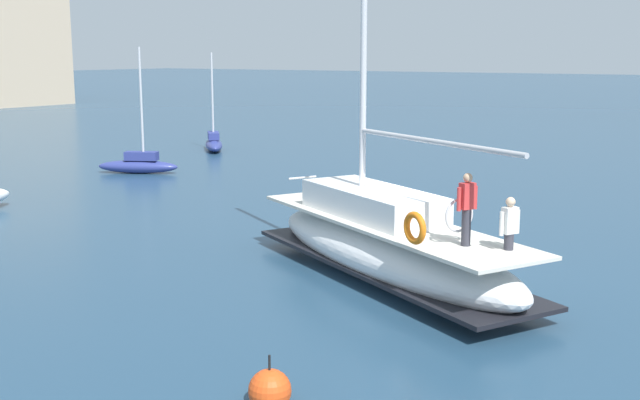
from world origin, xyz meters
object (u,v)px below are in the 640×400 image
(moored_sloop_far, at_px, (139,164))
(main_sailboat, at_px, (386,243))
(moored_sloop_near, at_px, (214,143))
(mooring_buoy, at_px, (270,390))

(moored_sloop_far, bearing_deg, main_sailboat, -117.00)
(moored_sloop_near, bearing_deg, mooring_buoy, -138.03)
(moored_sloop_far, bearing_deg, mooring_buoy, -129.74)
(moored_sloop_near, distance_m, moored_sloop_far, 9.01)
(main_sailboat, xyz_separation_m, mooring_buoy, (-7.26, -1.77, -0.69))
(moored_sloop_near, relative_size, mooring_buoy, 5.86)
(moored_sloop_far, height_order, mooring_buoy, moored_sloop_far)
(main_sailboat, relative_size, moored_sloop_near, 2.08)
(moored_sloop_far, bearing_deg, moored_sloop_near, 17.72)
(mooring_buoy, bearing_deg, main_sailboat, 13.73)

